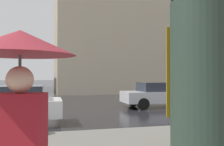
# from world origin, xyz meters

# --- Properties ---
(haussmann_block_corner) EXTENTS (18.60, 20.96, 19.07)m
(haussmann_block_corner) POSITION_xyz_m (21.80, -16.44, 9.34)
(haussmann_block_corner) COLOR tan
(haussmann_block_corner) RESTS_ON ground_plane
(billboard_column) EXTENTS (1.19, 1.19, 3.53)m
(billboard_column) POSITION_xyz_m (-5.97, -8.19, 1.95)
(billboard_column) COLOR #28382D
(billboard_column) RESTS_ON sidewalk_pavement
(car_white) EXTENTS (1.85, 4.10, 1.41)m
(car_white) POSITION_xyz_m (-1.00, -3.72, 0.76)
(car_white) COLOR silver
(car_white) RESTS_ON ground_plane
(car_silver) EXTENTS (1.85, 4.10, 1.41)m
(car_silver) POSITION_xyz_m (2.50, -11.31, 0.76)
(car_silver) COLOR #B7B7BC
(car_silver) RESTS_ON ground_plane
(pedestrian_approaching_kerb) EXTENTS (0.91, 0.91, 1.97)m
(pedestrian_approaching_kerb) POSITION_xyz_m (-8.16, -5.06, 1.67)
(pedestrian_approaching_kerb) COLOR maroon
(pedestrian_approaching_kerb) RESTS_ON sidewalk_pavement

